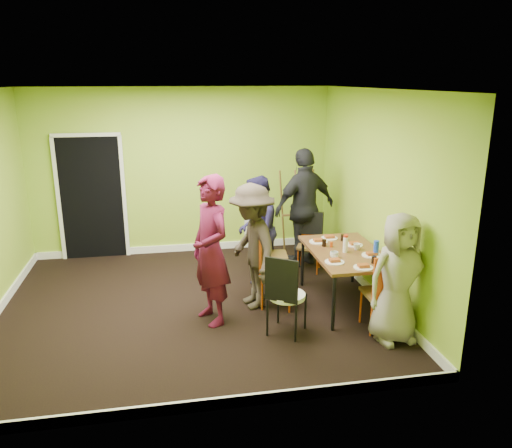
{
  "coord_description": "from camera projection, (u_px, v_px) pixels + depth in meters",
  "views": [
    {
      "loc": [
        -0.28,
        -6.16,
        2.93
      ],
      "look_at": [
        0.85,
        0.0,
        1.09
      ],
      "focal_mm": 35.0,
      "sensor_mm": 36.0,
      "label": 1
    }
  ],
  "objects": [
    {
      "name": "chair_bentwood",
      "position": [
        285.0,
        292.0,
        5.76
      ],
      "size": [
        0.54,
        0.54,
        1.0
      ],
      "rotation": [
        0.0,
        0.0,
        -0.59
      ],
      "color": "black",
      "rests_on": "ground"
    },
    {
      "name": "plate_far_front",
      "position": [
        363.0,
        267.0,
        5.94
      ],
      "size": [
        0.23,
        0.23,
        0.01
      ],
      "primitive_type": "cylinder",
      "color": "white",
      "rests_on": "dining_table"
    },
    {
      "name": "thermos",
      "position": [
        345.0,
        245.0,
        6.45
      ],
      "size": [
        0.06,
        0.06,
        0.21
      ],
      "primitive_type": "cylinder",
      "color": "white",
      "rests_on": "dining_table"
    },
    {
      "name": "ground",
      "position": [
        194.0,
        305.0,
        6.68
      ],
      "size": [
        5.0,
        5.0,
        0.0
      ],
      "primitive_type": "plane",
      "color": "black",
      "rests_on": "ground"
    },
    {
      "name": "dining_table",
      "position": [
        346.0,
        255.0,
        6.55
      ],
      "size": [
        0.9,
        1.5,
        0.75
      ],
      "color": "black",
      "rests_on": "ground"
    },
    {
      "name": "cup_a",
      "position": [
        334.0,
        255.0,
        6.26
      ],
      "size": [
        0.11,
        0.11,
        0.09
      ],
      "primitive_type": "imported",
      "color": "white",
      "rests_on": "dining_table"
    },
    {
      "name": "room_walls",
      "position": [
        189.0,
        234.0,
        6.44
      ],
      "size": [
        5.04,
        4.54,
        2.82
      ],
      "color": "#9ABA2F",
      "rests_on": "ground"
    },
    {
      "name": "plate_wall_back",
      "position": [
        355.0,
        245.0,
        6.75
      ],
      "size": [
        0.22,
        0.22,
        0.01
      ],
      "primitive_type": "cylinder",
      "color": "white",
      "rests_on": "dining_table"
    },
    {
      "name": "glass_mid",
      "position": [
        324.0,
        243.0,
        6.7
      ],
      "size": [
        0.06,
        0.06,
        0.1
      ],
      "primitive_type": "cylinder",
      "color": "black",
      "rests_on": "dining_table"
    },
    {
      "name": "glass_front",
      "position": [
        374.0,
        260.0,
        6.08
      ],
      "size": [
        0.06,
        0.06,
        0.09
      ],
      "primitive_type": "cylinder",
      "color": "black",
      "rests_on": "dining_table"
    },
    {
      "name": "glass_back",
      "position": [
        343.0,
        238.0,
        6.93
      ],
      "size": [
        0.06,
        0.06,
        0.09
      ],
      "primitive_type": "cylinder",
      "color": "black",
      "rests_on": "dining_table"
    },
    {
      "name": "blue_bottle",
      "position": [
        376.0,
        248.0,
        6.33
      ],
      "size": [
        0.07,
        0.07,
        0.2
      ],
      "primitive_type": "cylinder",
      "color": "blue",
      "rests_on": "dining_table"
    },
    {
      "name": "person_standing",
      "position": [
        211.0,
        251.0,
        6.01
      ],
      "size": [
        0.66,
        0.79,
        1.85
      ],
      "primitive_type": "imported",
      "rotation": [
        0.0,
        0.0,
        -1.19
      ],
      "color": "#520E2B",
      "rests_on": "ground"
    },
    {
      "name": "person_left_near",
      "position": [
        252.0,
        246.0,
        6.46
      ],
      "size": [
        0.8,
        1.16,
        1.66
      ],
      "primitive_type": "imported",
      "rotation": [
        0.0,
        0.0,
        -1.38
      ],
      "color": "#302820",
      "rests_on": "ground"
    },
    {
      "name": "easel",
      "position": [
        294.0,
        213.0,
        8.41
      ],
      "size": [
        0.6,
        0.56,
        1.5
      ],
      "color": "brown",
      "rests_on": "ground"
    },
    {
      "name": "orange_bottle",
      "position": [
        331.0,
        244.0,
        6.67
      ],
      "size": [
        0.04,
        0.04,
        0.07
      ],
      "primitive_type": "cylinder",
      "color": "#CB4A13",
      "rests_on": "dining_table"
    },
    {
      "name": "person_front_end",
      "position": [
        398.0,
        278.0,
        5.6
      ],
      "size": [
        0.8,
        0.57,
        1.52
      ],
      "primitive_type": "imported",
      "rotation": [
        0.0,
        0.0,
        0.12
      ],
      "color": "gray",
      "rests_on": "ground"
    },
    {
      "name": "plate_near_left",
      "position": [
        318.0,
        242.0,
        6.88
      ],
      "size": [
        0.25,
        0.25,
        0.01
      ],
      "primitive_type": "cylinder",
      "color": "white",
      "rests_on": "dining_table"
    },
    {
      "name": "cup_b",
      "position": [
        357.0,
        247.0,
        6.56
      ],
      "size": [
        0.09,
        0.09,
        0.09
      ],
      "primitive_type": "imported",
      "color": "white",
      "rests_on": "dining_table"
    },
    {
      "name": "plate_wall_front",
      "position": [
        372.0,
        255.0,
        6.35
      ],
      "size": [
        0.25,
        0.25,
        0.01
      ],
      "primitive_type": "cylinder",
      "color": "white",
      "rests_on": "dining_table"
    },
    {
      "name": "chair_left_near",
      "position": [
        272.0,
        264.0,
        6.54
      ],
      "size": [
        0.55,
        0.55,
        1.03
      ],
      "rotation": [
        0.0,
        0.0,
        -1.96
      ],
      "color": "#CB4A13",
      "rests_on": "ground"
    },
    {
      "name": "person_left_far",
      "position": [
        257.0,
        229.0,
        7.32
      ],
      "size": [
        0.83,
        0.93,
        1.58
      ],
      "primitive_type": "imported",
      "rotation": [
        0.0,
        0.0,
        -1.94
      ],
      "color": "#181536",
      "rests_on": "ground"
    },
    {
      "name": "plate_near_right",
      "position": [
        334.0,
        262.0,
        6.12
      ],
      "size": [
        0.24,
        0.24,
        0.01
      ],
      "primitive_type": "cylinder",
      "color": "white",
      "rests_on": "dining_table"
    },
    {
      "name": "chair_left_far",
      "position": [
        268.0,
        249.0,
        7.22
      ],
      "size": [
        0.45,
        0.44,
        0.96
      ],
      "rotation": [
        0.0,
        0.0,
        -1.7
      ],
      "color": "#CB4A13",
      "rests_on": "ground"
    },
    {
      "name": "chair_back_end",
      "position": [
        311.0,
        229.0,
        7.86
      ],
      "size": [
        0.51,
        0.54,
        0.9
      ],
      "rotation": [
        0.0,
        0.0,
        2.73
      ],
      "color": "#CB4A13",
      "rests_on": "ground"
    },
    {
      "name": "person_back_end",
      "position": [
        305.0,
        208.0,
        7.93
      ],
      "size": [
        1.2,
        0.83,
        1.89
      ],
      "primitive_type": "imported",
      "rotation": [
        0.0,
        0.0,
        3.51
      ],
      "color": "black",
      "rests_on": "ground"
    },
    {
      "name": "plate_far_back",
      "position": [
        329.0,
        238.0,
        7.03
      ],
      "size": [
        0.23,
        0.23,
        0.01
      ],
      "primitive_type": "cylinder",
      "color": "white",
      "rests_on": "dining_table"
    },
    {
      "name": "chair_front_end",
      "position": [
        384.0,
        289.0,
        5.85
      ],
      "size": [
        0.41,
        0.42,
        0.98
      ],
      "rotation": [
        0.0,
        0.0,
        -0.02
      ],
      "color": "#CB4A13",
      "rests_on": "ground"
    }
  ]
}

